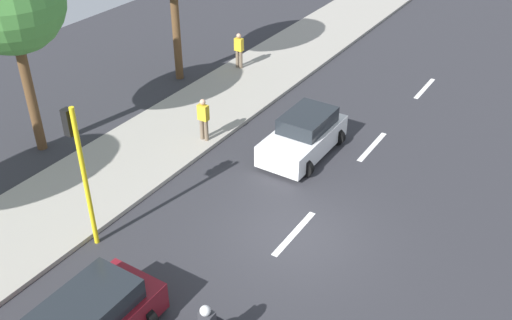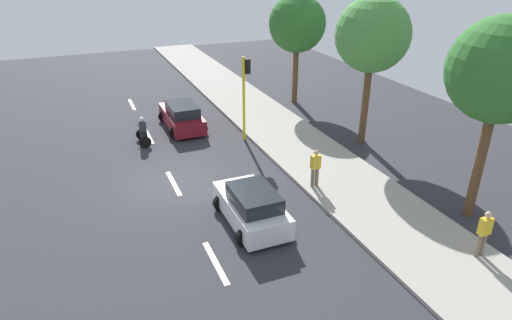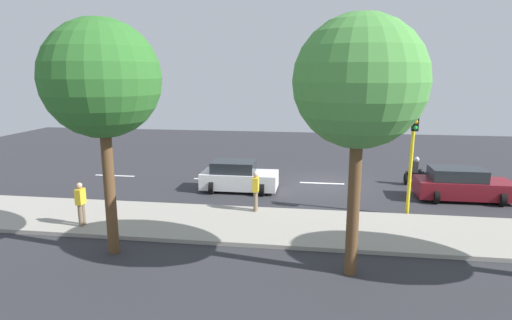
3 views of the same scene
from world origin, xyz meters
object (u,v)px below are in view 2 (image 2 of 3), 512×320
Objects in this scene: pedestrian_by_tree at (315,167)px; traffic_light_corner at (245,87)px; car_maroon at (182,116)px; pedestrian_near_signal at (484,232)px; motorcycle at (143,132)px; street_tree_south at (373,35)px; street_tree_north at (502,71)px; car_white at (252,207)px; street_tree_center at (297,24)px.

pedestrian_by_tree is 6.66m from traffic_light_corner.
car_maroon is 2.53× the size of pedestrian_near_signal.
motorcycle is (-2.48, -1.47, -0.07)m from car_maroon.
pedestrian_by_tree is at bearing -143.96° from street_tree_south.
street_tree_north is at bearing -63.63° from traffic_light_corner.
traffic_light_corner reaches higher than pedestrian_by_tree.
car_white is 2.27× the size of pedestrian_by_tree.
street_tree_center is at bearing 89.11° from street_tree_north.
street_tree_south is (5.58, -2.77, 2.69)m from traffic_light_corner.
pedestrian_by_tree reaches higher than car_white.
car_maroon is 16.42m from street_tree_north.
street_tree_center is 0.93× the size of street_tree_south.
street_tree_center is at bearing 56.66° from car_white.
pedestrian_near_signal is 6.88m from pedestrian_by_tree.
street_tree_south is at bearing -34.56° from car_maroon.
street_tree_center reaches higher than car_maroon.
motorcycle is 16.61m from pedestrian_near_signal.
pedestrian_near_signal is at bearing -67.13° from pedestrian_by_tree.
pedestrian_near_signal is 11.15m from street_tree_south.
street_tree_north is at bearing -42.31° from pedestrian_by_tree.
pedestrian_near_signal is 1.00× the size of pedestrian_by_tree.
traffic_light_corner is at bearing -16.06° from motorcycle.
motorcycle is at bearing 131.07° from street_tree_north.
street_tree_north is (7.97, -13.47, 4.97)m from car_maroon.
traffic_light_corner is (5.26, -1.51, 2.29)m from motorcycle.
motorcycle is 16.69m from street_tree_north.
street_tree_north reaches higher than car_maroon.
traffic_light_corner is 12.02m from street_tree_north.
street_tree_north reaches higher than street_tree_south.
pedestrian_by_tree is at bearing 112.87° from pedestrian_near_signal.
traffic_light_corner is (2.78, -2.98, 2.22)m from car_maroon.
car_maroon is at bearing 110.21° from pedestrian_by_tree.
street_tree_center is (5.43, 4.80, 2.20)m from traffic_light_corner.
street_tree_center is (10.69, 3.28, 4.48)m from motorcycle.
car_maroon is 0.95× the size of traffic_light_corner.
car_maroon is at bearing 120.62° from street_tree_north.
street_tree_south is (8.41, 4.99, 4.91)m from car_white.
motorcycle is 0.20× the size of street_tree_south.
car_maroon and car_white have the same top height.
street_tree_south is at bearing 87.12° from street_tree_north.
street_tree_north is 7.72m from street_tree_south.
street_tree_south reaches higher than pedestrian_by_tree.
street_tree_south reaches higher than car_maroon.
street_tree_south is (2.25, 9.92, 4.56)m from pedestrian_near_signal.
traffic_light_corner is at bearing -47.07° from car_maroon.
car_white is 9.83m from street_tree_north.
street_tree_north reaches higher than pedestrian_near_signal.
pedestrian_by_tree is at bearing -69.79° from car_maroon.
pedestrian_near_signal is at bearing -38.65° from car_white.
pedestrian_near_signal reaches higher than motorcycle.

